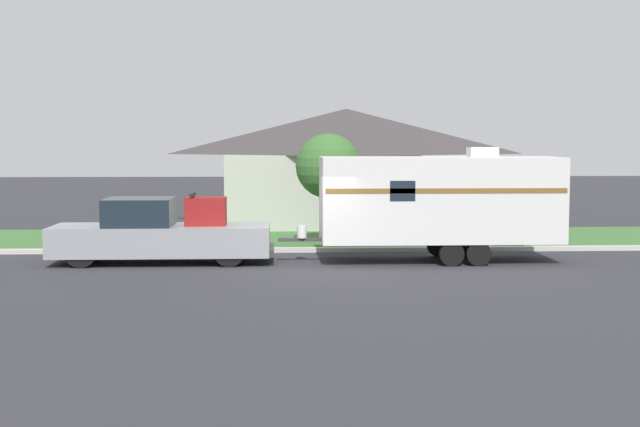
{
  "coord_description": "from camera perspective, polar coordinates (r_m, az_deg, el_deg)",
  "views": [
    {
      "loc": [
        -0.82,
        -23.92,
        3.53
      ],
      "look_at": [
        0.37,
        1.51,
        1.4
      ],
      "focal_mm": 50.0,
      "sensor_mm": 36.0,
      "label": 1
    }
  ],
  "objects": [
    {
      "name": "mailbox",
      "position": [
        29.58,
        12.9,
        -0.31
      ],
      "size": [
        0.48,
        0.2,
        1.25
      ],
      "color": "brown",
      "rests_on": "ground_plane"
    },
    {
      "name": "pickup_truck",
      "position": [
        25.79,
        -10.21,
        -1.28
      ],
      "size": [
        6.29,
        2.05,
        2.0
      ],
      "color": "black",
      "rests_on": "ground_plane"
    },
    {
      "name": "house_across_street",
      "position": [
        37.36,
        1.69,
        3.18
      ],
      "size": [
        10.58,
        7.73,
        4.79
      ],
      "color": "#B2B2A8",
      "rests_on": "ground_plane"
    },
    {
      "name": "tree_in_yard",
      "position": [
        29.43,
        0.53,
        3.03
      ],
      "size": [
        2.15,
        2.15,
        3.72
      ],
      "color": "brown",
      "rests_on": "ground_plane"
    },
    {
      "name": "travel_trailer",
      "position": [
        25.9,
        7.67,
        0.9
      ],
      "size": [
        8.08,
        2.32,
        3.3
      ],
      "color": "black",
      "rests_on": "ground_plane"
    },
    {
      "name": "curb_strip",
      "position": [
        27.9,
        -0.97,
        -2.34
      ],
      "size": [
        80.0,
        0.3,
        0.14
      ],
      "color": "beige",
      "rests_on": "ground_plane"
    },
    {
      "name": "ground_plane",
      "position": [
        24.19,
        -0.71,
        -3.61
      ],
      "size": [
        120.0,
        120.0,
        0.0
      ],
      "primitive_type": "plane",
      "color": "#2D2D33"
    },
    {
      "name": "lawn_strip",
      "position": [
        31.53,
        -1.17,
        -1.62
      ],
      "size": [
        80.0,
        7.0,
        0.03
      ],
      "color": "#3D6B33",
      "rests_on": "ground_plane"
    }
  ]
}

